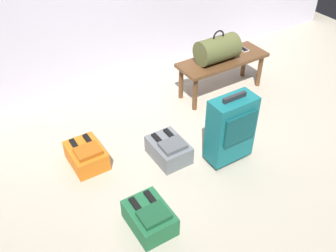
% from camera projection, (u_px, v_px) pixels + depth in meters
% --- Properties ---
extents(ground_plane, '(6.60, 6.60, 0.00)m').
position_uv_depth(ground_plane, '(222.00, 146.00, 3.56)').
color(ground_plane, '#B2A893').
extents(bench, '(1.00, 0.36, 0.41)m').
position_uv_depth(bench, '(222.00, 64.00, 4.07)').
color(bench, brown).
rests_on(bench, ground).
extents(duffel_bag_olive, '(0.44, 0.26, 0.34)m').
position_uv_depth(duffel_bag_olive, '(217.00, 49.00, 3.92)').
color(duffel_bag_olive, '#51562D').
rests_on(duffel_bag_olive, bench).
extents(cell_phone, '(0.07, 0.14, 0.01)m').
position_uv_depth(cell_phone, '(243.00, 49.00, 4.20)').
color(cell_phone, silver).
rests_on(cell_phone, bench).
extents(suitcase_upright_teal, '(0.39, 0.23, 0.68)m').
position_uv_depth(suitcase_upright_teal, '(231.00, 129.00, 3.20)').
color(suitcase_upright_teal, '#14666B').
rests_on(suitcase_upright_teal, ground).
extents(backpack_green, '(0.28, 0.38, 0.21)m').
position_uv_depth(backpack_green, '(150.00, 217.00, 2.79)').
color(backpack_green, '#1E6038').
rests_on(backpack_green, ground).
extents(backpack_orange, '(0.28, 0.38, 0.21)m').
position_uv_depth(backpack_orange, '(86.00, 155.00, 3.32)').
color(backpack_orange, orange).
rests_on(backpack_orange, ground).
extents(backpack_grey, '(0.28, 0.38, 0.21)m').
position_uv_depth(backpack_grey, '(169.00, 149.00, 3.38)').
color(backpack_grey, slate).
rests_on(backpack_grey, ground).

